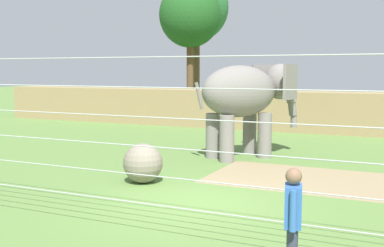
# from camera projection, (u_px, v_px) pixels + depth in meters

# --- Properties ---
(ground_plane) EXTENTS (120.00, 120.00, 0.00)m
(ground_plane) POSITION_uv_depth(u_px,v_px,m) (196.00, 203.00, 10.61)
(ground_plane) COLOR #5B7F3D
(dirt_patch) EXTENTS (6.36, 3.38, 0.01)m
(dirt_patch) POSITION_uv_depth(u_px,v_px,m) (327.00, 181.00, 12.71)
(dirt_patch) COLOR #937F5B
(dirt_patch) RESTS_ON ground
(embankment_wall) EXTENTS (36.00, 1.80, 1.91)m
(embankment_wall) POSITION_uv_depth(u_px,v_px,m) (312.00, 112.00, 22.81)
(embankment_wall) COLOR #997F56
(embankment_wall) RESTS_ON ground
(elephant) EXTENTS (3.22, 3.79, 3.16)m
(elephant) POSITION_uv_depth(u_px,v_px,m) (247.00, 95.00, 16.03)
(elephant) COLOR gray
(elephant) RESTS_ON ground
(enrichment_ball) EXTENTS (1.04, 1.04, 1.04)m
(enrichment_ball) POSITION_uv_depth(u_px,v_px,m) (143.00, 163.00, 12.49)
(enrichment_ball) COLOR gray
(enrichment_ball) RESTS_ON ground
(cable_fence) EXTENTS (12.03, 0.20, 3.30)m
(cable_fence) POSITION_uv_depth(u_px,v_px,m) (142.00, 143.00, 8.35)
(cable_fence) COLOR brown
(cable_fence) RESTS_ON ground
(zookeeper) EXTENTS (0.30, 0.58, 1.67)m
(zookeeper) POSITION_uv_depth(u_px,v_px,m) (293.00, 223.00, 6.36)
(zookeeper) COLOR #33384C
(zookeeper) RESTS_ON ground
(tree_far_left) EXTENTS (4.37, 4.37, 9.50)m
(tree_far_left) POSITION_uv_depth(u_px,v_px,m) (197.00, 8.00, 32.71)
(tree_far_left) COLOR brown
(tree_far_left) RESTS_ON ground
(tree_left_of_centre) EXTENTS (3.94, 3.94, 8.50)m
(tree_left_of_centre) POSITION_uv_depth(u_px,v_px,m) (190.00, 16.00, 30.43)
(tree_left_of_centre) COLOR brown
(tree_left_of_centre) RESTS_ON ground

